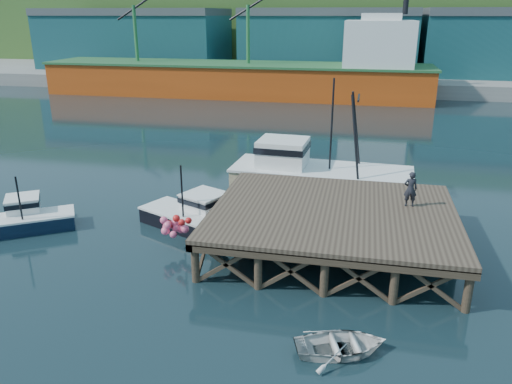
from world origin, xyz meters
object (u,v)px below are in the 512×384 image
(dockworker, at_px, (410,189))
(boat_black, at_px, (195,215))
(dinghy, at_px, (341,345))
(trawler, at_px, (317,174))
(boat_navy, at_px, (24,218))

(dockworker, bearing_deg, boat_black, -5.03)
(dinghy, relative_size, dockworker, 1.80)
(trawler, height_order, dinghy, trawler)
(dinghy, height_order, dockworker, dockworker)
(boat_navy, xyz_separation_m, trawler, (15.34, 8.70, 0.92))
(dinghy, bearing_deg, boat_navy, 49.59)
(boat_navy, height_order, dinghy, boat_navy)
(boat_navy, xyz_separation_m, dinghy, (17.80, -7.19, -0.32))
(boat_navy, xyz_separation_m, dockworker, (20.57, 2.50, 2.37))
(trawler, bearing_deg, boat_navy, -147.03)
(boat_navy, relative_size, dinghy, 1.67)
(boat_navy, relative_size, trawler, 0.47)
(trawler, relative_size, dinghy, 3.56)
(boat_black, distance_m, trawler, 8.96)
(boat_black, xyz_separation_m, dockworker, (11.41, 0.23, 2.33))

